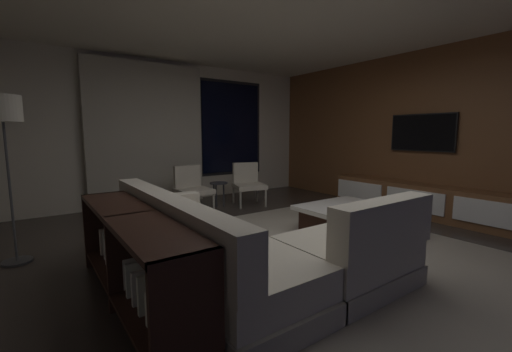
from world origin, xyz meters
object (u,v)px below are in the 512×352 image
(standing_lamp, at_px, (3,120))
(accent_chair_by_curtain, at_px, (191,186))
(console_table_behind_couch, at_px, (133,255))
(side_stool, at_px, (218,187))
(sectional_couch, at_px, (242,250))
(mounted_tv, at_px, (422,133))
(coffee_table, at_px, (352,220))
(media_console, at_px, (424,201))
(accent_chair_near_window, at_px, (248,181))
(book_stack_on_coffee_table, at_px, (350,208))

(standing_lamp, bearing_deg, accent_chair_by_curtain, 23.37)
(console_table_behind_couch, height_order, standing_lamp, standing_lamp)
(side_stool, bearing_deg, console_table_behind_couch, -129.98)
(sectional_couch, bearing_deg, standing_lamp, 134.29)
(mounted_tv, relative_size, standing_lamp, 0.62)
(coffee_table, relative_size, side_stool, 2.52)
(coffee_table, distance_m, mounted_tv, 2.20)
(side_stool, distance_m, console_table_behind_couch, 3.40)
(side_stool, xyz_separation_m, standing_lamp, (-2.95, -1.01, 1.09))
(media_console, xyz_separation_m, standing_lamp, (-5.32, 1.50, 1.22))
(accent_chair_by_curtain, bearing_deg, mounted_tv, -37.66)
(accent_chair_near_window, xyz_separation_m, console_table_behind_couch, (-2.77, -2.52, -0.02))
(media_console, bearing_deg, accent_chair_near_window, 126.33)
(sectional_couch, bearing_deg, mounted_tv, 6.31)
(mounted_tv, bearing_deg, accent_chair_by_curtain, 142.34)
(accent_chair_near_window, relative_size, standing_lamp, 0.46)
(coffee_table, xyz_separation_m, accent_chair_near_window, (-0.10, 2.33, 0.25))
(accent_chair_by_curtain, xyz_separation_m, standing_lamp, (-2.45, -1.06, 1.03))
(coffee_table, xyz_separation_m, accent_chair_by_curtain, (-1.19, 2.46, 0.25))
(accent_chair_near_window, height_order, mounted_tv, mounted_tv)
(book_stack_on_coffee_table, relative_size, media_console, 0.09)
(coffee_table, relative_size, standing_lamp, 0.68)
(accent_chair_near_window, distance_m, mounted_tv, 3.11)
(mounted_tv, bearing_deg, coffee_table, -176.90)
(book_stack_on_coffee_table, height_order, console_table_behind_couch, console_table_behind_couch)
(sectional_couch, bearing_deg, book_stack_on_coffee_table, 8.06)
(accent_chair_by_curtain, height_order, standing_lamp, standing_lamp)
(book_stack_on_coffee_table, xyz_separation_m, standing_lamp, (-3.52, 1.46, 1.09))
(standing_lamp, bearing_deg, mounted_tv, -13.29)
(mounted_tv, bearing_deg, standing_lamp, 166.71)
(accent_chair_near_window, height_order, console_table_behind_couch, accent_chair_near_window)
(coffee_table, distance_m, standing_lamp, 4.10)
(mounted_tv, distance_m, console_table_behind_couch, 4.84)
(book_stack_on_coffee_table, relative_size, side_stool, 0.63)
(side_stool, height_order, standing_lamp, standing_lamp)
(accent_chair_near_window, bearing_deg, mounted_tv, -48.59)
(sectional_couch, height_order, book_stack_on_coffee_table, sectional_couch)
(sectional_couch, bearing_deg, coffee_table, 9.32)
(accent_chair_near_window, height_order, media_console, accent_chair_near_window)
(coffee_table, height_order, media_console, media_console)
(book_stack_on_coffee_table, height_order, mounted_tv, mounted_tv)
(console_table_behind_couch, bearing_deg, mounted_tv, 3.52)
(book_stack_on_coffee_table, bearing_deg, standing_lamp, 157.41)
(coffee_table, distance_m, accent_chair_by_curtain, 2.74)
(media_console, bearing_deg, console_table_behind_couch, -178.82)
(accent_chair_near_window, height_order, side_stool, accent_chair_near_window)
(accent_chair_near_window, xyz_separation_m, accent_chair_by_curtain, (-1.09, 0.13, 0.00))
(accent_chair_near_window, xyz_separation_m, media_console, (1.79, -2.43, -0.18))
(accent_chair_near_window, distance_m, accent_chair_by_curtain, 1.10)
(coffee_table, bearing_deg, mounted_tv, 3.10)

